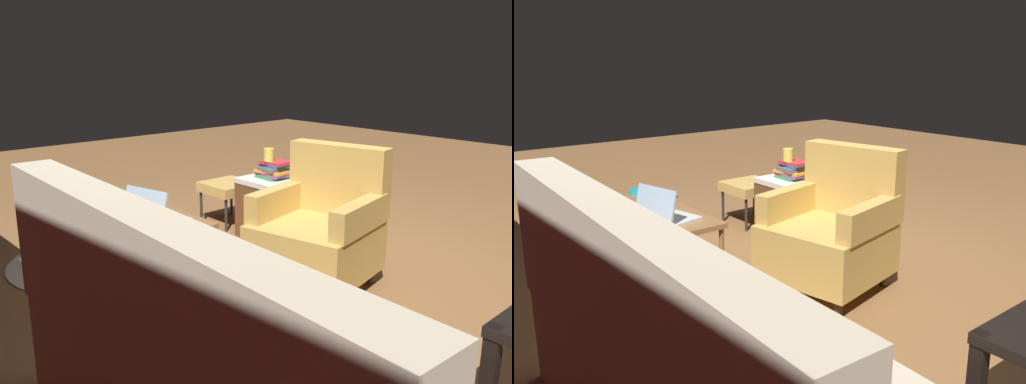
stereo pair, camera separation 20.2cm
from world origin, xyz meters
The scene contains 12 objects.
ground centered at (0.00, 0.00, 0.00)m, with size 12.00×12.00×0.00m, color olive.
armchair centered at (-0.37, 0.22, 0.36)m, with size 0.78×0.79×0.87m.
laptop_desk centered at (0.13, 1.06, 0.42)m, with size 0.56×0.44×0.48m.
laptop centered at (0.13, 1.10, 0.53)m, with size 0.37×0.31×0.21m.
wicker_hamper centered at (0.48, -0.21, 0.24)m, with size 0.45×0.45×0.48m.
book_stack_hamper centered at (0.48, -0.21, 0.55)m, with size 0.27×0.23×0.14m.
yellow_mug centered at (0.49, -0.17, 0.67)m, with size 0.08×0.08×0.10m, color #E5D14C.
tv_remote centered at (0.58, -0.29, 0.49)m, with size 0.05×0.16×0.02m, color #262628.
ottoman centered at (1.00, -0.18, 0.31)m, with size 0.40×0.40×0.36m.
circular_rug centered at (0.95, 1.09, 0.01)m, with size 1.20×1.20×0.01m, color beige.
pet_bowl_steel centered at (2.18, 0.00, 0.03)m, with size 0.20×0.20×0.05m, color silver.
pet_bowl_teal centered at (2.52, 0.14, 0.03)m, with size 0.20×0.20×0.05m, color teal.
Camera 1 is at (-2.48, 2.68, 1.43)m, focal length 38.07 mm.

